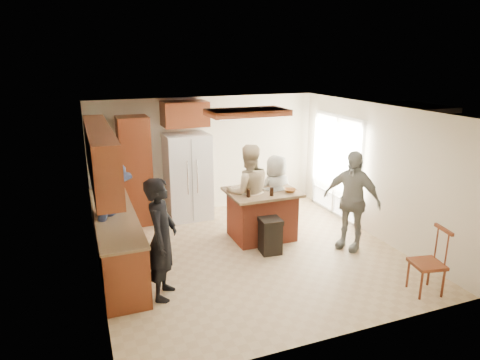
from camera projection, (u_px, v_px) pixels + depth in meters
name	position (u px, v px, depth m)	size (l,w,h in m)	color
room_shell	(393.00, 163.00, 10.21)	(8.00, 5.20, 5.00)	tan
person_front_left	(162.00, 239.00, 5.93)	(0.64, 0.47, 1.76)	black
person_behind_left	(248.00, 192.00, 7.89)	(0.88, 0.54, 1.80)	#C7B088
person_behind_right	(276.00, 193.00, 8.36)	(0.73, 0.48, 1.50)	#9A9991
person_side_right	(351.00, 200.00, 7.48)	(1.04, 0.53, 1.78)	gray
person_counter	(115.00, 216.00, 6.81)	(1.12, 0.52, 1.74)	#1A2035
left_cabinetry	(111.00, 211.00, 6.77)	(0.64, 3.00, 2.30)	maroon
back_wall_units	(148.00, 156.00, 8.58)	(1.80, 0.60, 2.45)	maroon
refrigerator	(188.00, 177.00, 8.92)	(0.90, 0.76, 1.80)	white
kitchen_island	(262.00, 214.00, 8.02)	(1.28, 1.03, 0.93)	#A9432B
island_items	(275.00, 189.00, 7.87)	(1.00, 0.75, 0.15)	silver
trash_bin	(270.00, 236.00, 7.43)	(0.38, 0.38, 0.63)	black
spindle_chair	(428.00, 264.00, 6.14)	(0.49, 0.49, 0.99)	maroon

